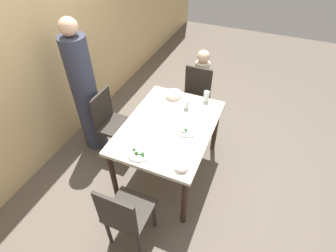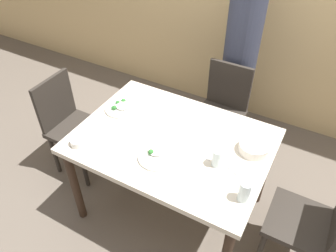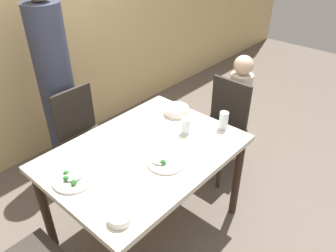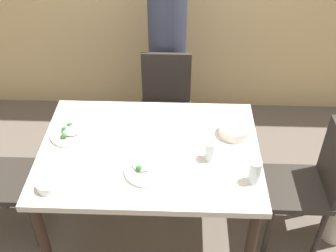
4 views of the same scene
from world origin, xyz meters
The scene contains 13 objects.
ground_plane centered at (0.00, 0.00, 0.00)m, with size 10.00×10.00×0.00m, color #60564C.
dining_table centered at (0.00, 0.00, 0.68)m, with size 1.29×0.94×0.76m.
chair_adult_spot centered at (0.06, 0.81, 0.49)m, with size 0.40×0.40×0.89m.
chair_child_spot centered at (0.98, 0.02, 0.49)m, with size 0.40×0.40×0.89m.
person_adult centered at (0.06, 1.13, 0.82)m, with size 0.30×0.30×1.75m.
bowl_curry centered at (0.51, 0.15, 0.80)m, with size 0.19×0.19×0.06m.
plate_rice_adult centered at (-0.49, 0.11, 0.78)m, with size 0.25×0.25×0.06m.
plate_rice_child centered at (-0.01, -0.19, 0.78)m, with size 0.25×0.25×0.05m.
bowl_rice_small centered at (-0.51, -0.33, 0.79)m, with size 0.13×0.13×0.05m.
glass_water_tall centered at (0.58, -0.24, 0.83)m, with size 0.07×0.07×0.14m.
glass_water_short centered at (0.35, -0.07, 0.82)m, with size 0.06×0.06×0.12m.
napkin_folded centered at (0.23, 0.01, 0.77)m, with size 0.14×0.14×0.01m.
fork_steel centered at (0.50, -0.09, 0.77)m, with size 0.17×0.09×0.01m.
Camera 4 is at (0.18, -1.85, 2.41)m, focal length 45.00 mm.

